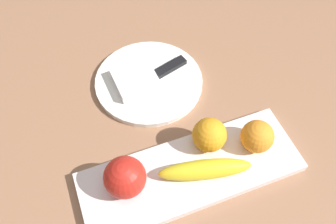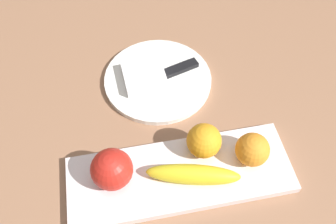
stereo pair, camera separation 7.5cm
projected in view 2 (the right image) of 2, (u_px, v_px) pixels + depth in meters
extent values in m
plane|color=#93674B|center=(196.00, 171.00, 0.73)|extent=(2.40, 2.40, 0.00)
cube|color=white|center=(180.00, 175.00, 0.72)|extent=(0.45, 0.15, 0.02)
sphere|color=red|center=(112.00, 169.00, 0.67)|extent=(0.08, 0.08, 0.08)
ellipsoid|color=yellow|center=(193.00, 174.00, 0.68)|extent=(0.19, 0.08, 0.04)
sphere|color=orange|center=(253.00, 152.00, 0.70)|extent=(0.07, 0.07, 0.07)
sphere|color=orange|center=(204.00, 141.00, 0.71)|extent=(0.07, 0.07, 0.07)
cylinder|color=white|center=(158.00, 79.00, 0.86)|extent=(0.26, 0.26, 0.01)
cube|color=white|center=(144.00, 76.00, 0.84)|extent=(0.10, 0.10, 0.02)
cube|color=silver|center=(158.00, 78.00, 0.85)|extent=(0.15, 0.06, 0.00)
cube|color=black|center=(180.00, 68.00, 0.87)|extent=(0.09, 0.05, 0.01)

